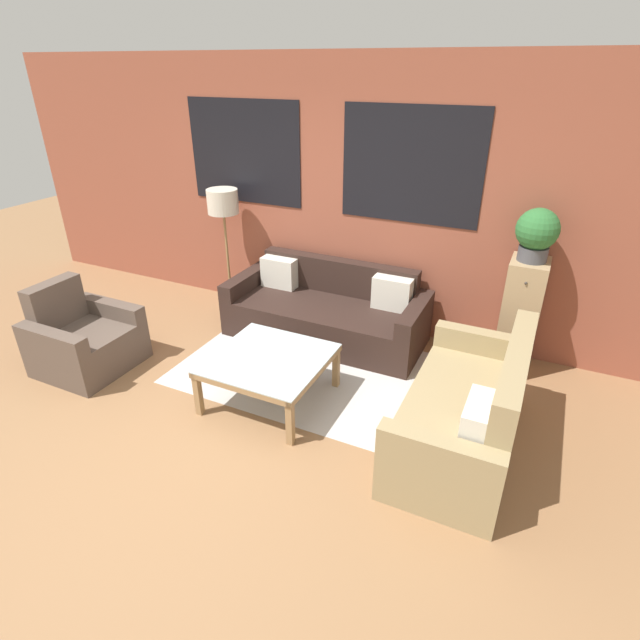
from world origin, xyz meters
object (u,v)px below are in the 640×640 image
Objects in this scene: settee_vintage at (467,414)px; drawer_cabinet at (520,316)px; potted_plant at (537,233)px; floor_lamp at (223,208)px; couch_dark at (327,312)px; coffee_table at (269,363)px; armchair_corner at (84,341)px.

drawer_cabinet is (0.19, 1.37, 0.25)m from settee_vintage.
potted_plant is (0.19, 1.37, 1.06)m from settee_vintage.
couch_dark is at bearing -6.62° from floor_lamp.
floor_lamp is (-3.08, 1.33, 0.92)m from settee_vintage.
coffee_table is at bearing -45.74° from floor_lamp.
armchair_corner is 1.78× the size of potted_plant.
armchair_corner is at bearing -154.79° from drawer_cabinet.
floor_lamp reaches higher than settee_vintage.
potted_plant is at bearing 81.94° from settee_vintage.
floor_lamp reaches higher than drawer_cabinet.
armchair_corner is 0.76× the size of drawer_cabinet.
potted_plant is (-0.00, 0.00, 0.81)m from drawer_cabinet.
coffee_table is 2.59m from potted_plant.
armchair_corner is at bearing -139.95° from couch_dark.
drawer_cabinet is at bearing 6.12° from couch_dark.
coffee_table is at bearing -88.07° from couch_dark.
armchair_corner is (-1.88, -1.58, -0.00)m from couch_dark.
drawer_cabinet is at bearing 81.94° from settee_vintage.
coffee_table is 0.67× the size of floor_lamp.
settee_vintage is 1.75m from potted_plant.
floor_lamp is 3.28m from potted_plant.
armchair_corner is at bearing -171.47° from coffee_table.
coffee_table is 0.86× the size of drawer_cabinet.
floor_lamp is at bearing 173.38° from couch_dark.
armchair_corner is 2.04m from floor_lamp.
drawer_cabinet is at bearing 25.21° from armchair_corner.
coffee_table is at bearing -175.92° from settee_vintage.
settee_vintage is at bearing 4.08° from coffee_table.
armchair_corner is (-3.59, -0.41, -0.03)m from settee_vintage.
floor_lamp is 3.05× the size of potted_plant.
settee_vintage is 3.48m from floor_lamp.
drawer_cabinet reaches higher than armchair_corner.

